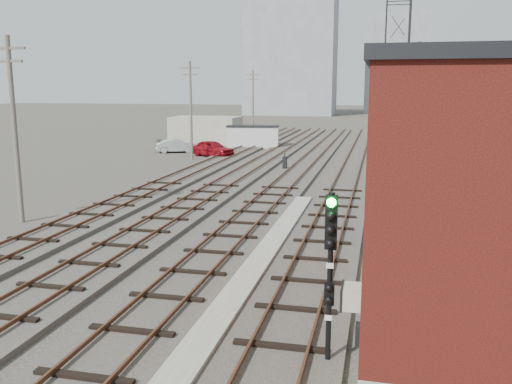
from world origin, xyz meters
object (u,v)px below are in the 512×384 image
(switch_stand, at_px, (285,163))
(car_silver, at_px, (177,146))
(site_trailer, at_px, (253,137))
(car_red, at_px, (212,148))
(car_grey, at_px, (175,145))
(signal_mast, at_px, (330,266))

(switch_stand, distance_m, car_silver, 16.58)
(site_trailer, distance_m, car_red, 8.96)
(site_trailer, relative_size, car_silver, 1.48)
(car_silver, distance_m, car_grey, 1.55)
(site_trailer, distance_m, car_grey, 8.94)
(site_trailer, height_order, car_red, site_trailer)
(car_silver, bearing_deg, switch_stand, -148.50)
(signal_mast, height_order, car_grey, signal_mast)
(switch_stand, relative_size, car_red, 0.30)
(signal_mast, bearing_deg, switch_stand, 101.83)
(signal_mast, xyz_separation_m, car_red, (-15.01, 38.52, -1.73))
(switch_stand, xyz_separation_m, site_trailer, (-6.53, 16.47, 0.60))
(switch_stand, xyz_separation_m, car_red, (-8.56, 7.76, 0.14))
(car_red, xyz_separation_m, car_silver, (-4.61, 2.31, -0.10))
(car_red, xyz_separation_m, car_grey, (-5.33, 3.68, -0.19))
(signal_mast, relative_size, car_red, 0.91)
(switch_stand, distance_m, site_trailer, 17.73)
(car_red, bearing_deg, car_silver, 88.06)
(car_red, bearing_deg, site_trailer, 11.52)
(car_red, bearing_deg, switch_stand, -107.53)
(signal_mast, distance_m, switch_stand, 31.48)
(site_trailer, bearing_deg, car_silver, -145.22)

